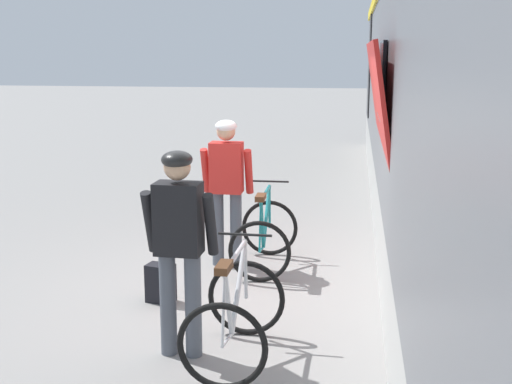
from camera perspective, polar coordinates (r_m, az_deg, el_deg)
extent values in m
plane|color=gray|center=(7.31, -0.97, -8.31)|extent=(80.00, 80.00, 0.00)
cube|color=#B7B7B2|center=(8.32, 20.76, -3.31)|extent=(2.97, 21.05, 0.90)
cube|color=red|center=(7.51, 10.68, 6.18)|extent=(0.31, 3.90, 1.68)
cube|color=black|center=(7.21, 10.81, 9.53)|extent=(0.04, 1.10, 0.80)
cube|color=black|center=(15.22, 9.79, 10.81)|extent=(0.03, 1.10, 2.29)
cylinder|color=#4C515B|center=(7.97, -3.30, -3.18)|extent=(0.14, 0.14, 0.90)
cylinder|color=#4C515B|center=(7.93, -1.74, -3.24)|extent=(0.14, 0.14, 0.90)
cube|color=red|center=(7.78, -2.57, 2.12)|extent=(0.38, 0.24, 0.60)
cylinder|color=red|center=(7.89, -4.37, 1.86)|extent=(0.09, 0.26, 0.56)
cylinder|color=red|center=(7.79, -0.64, 1.76)|extent=(0.09, 0.26, 0.56)
sphere|color=tan|center=(7.72, -2.60, 5.27)|extent=(0.22, 0.22, 0.22)
ellipsoid|color=white|center=(7.72, -2.61, 5.71)|extent=(0.25, 0.28, 0.14)
cylinder|color=#4C515B|center=(5.71, -7.60, -9.55)|extent=(0.14, 0.14, 0.90)
cylinder|color=#4C515B|center=(5.65, -5.44, -9.73)|extent=(0.14, 0.14, 0.90)
cube|color=black|center=(5.45, -6.71, -2.29)|extent=(0.39, 0.25, 0.60)
cylinder|color=black|center=(5.58, -9.14, -2.56)|extent=(0.10, 0.26, 0.56)
cylinder|color=black|center=(5.43, -3.95, -2.83)|extent=(0.10, 0.26, 0.56)
sphere|color=tan|center=(5.36, -6.83, 2.16)|extent=(0.22, 0.22, 0.22)
ellipsoid|color=black|center=(5.35, -6.84, 2.80)|extent=(0.26, 0.28, 0.14)
torus|color=black|center=(8.35, 1.19, -3.12)|extent=(0.71, 0.06, 0.71)
torus|color=black|center=(7.38, 0.30, -5.18)|extent=(0.71, 0.06, 0.71)
cylinder|color=#197A7F|center=(7.95, 0.91, -2.06)|extent=(0.05, 0.64, 0.63)
cylinder|color=#197A7F|center=(7.77, 0.81, -0.11)|extent=(0.05, 0.85, 0.04)
cylinder|color=#197A7F|center=(7.54, 0.53, -2.84)|extent=(0.04, 0.27, 0.62)
cylinder|color=#197A7F|center=(7.56, 0.47, -4.97)|extent=(0.03, 0.36, 0.08)
cylinder|color=#197A7F|center=(7.36, 0.36, -2.99)|extent=(0.03, 0.14, 0.56)
cylinder|color=#197A7F|center=(8.26, 1.18, -1.32)|extent=(0.03, 0.08, 0.55)
cylinder|color=black|center=(8.17, 1.17, 0.93)|extent=(0.48, 0.03, 0.02)
cube|color=#4C2D19|center=(7.31, 0.40, -0.47)|extent=(0.10, 0.24, 0.06)
torus|color=black|center=(6.05, -0.85, -9.13)|extent=(0.71, 0.06, 0.71)
torus|color=black|center=(5.13, -2.94, -13.19)|extent=(0.71, 0.06, 0.71)
cylinder|color=silver|center=(5.64, -1.51, -8.07)|extent=(0.05, 0.64, 0.63)
cylinder|color=silver|center=(5.43, -1.77, -5.51)|extent=(0.05, 0.85, 0.04)
cylinder|color=silver|center=(5.25, -2.41, -9.65)|extent=(0.04, 0.27, 0.62)
cylinder|color=silver|center=(5.30, -2.51, -12.64)|extent=(0.03, 0.36, 0.08)
cylinder|color=silver|center=(5.08, -2.83, -10.10)|extent=(0.03, 0.14, 0.56)
cylinder|color=silver|center=(5.94, -0.90, -6.75)|extent=(0.03, 0.08, 0.55)
cylinder|color=black|center=(5.81, -0.96, -3.70)|extent=(0.48, 0.03, 0.02)
cube|color=#4C2D19|center=(4.99, -2.79, -6.52)|extent=(0.10, 0.24, 0.06)
cube|color=black|center=(6.94, -8.23, -7.79)|extent=(0.31, 0.24, 0.40)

